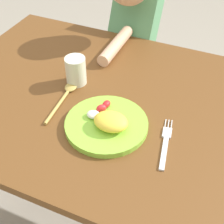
{
  "coord_description": "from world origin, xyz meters",
  "views": [
    {
      "loc": [
        0.3,
        -0.75,
        1.43
      ],
      "look_at": [
        -0.0,
        -0.07,
        0.75
      ],
      "focal_mm": 52.6,
      "sensor_mm": 36.0,
      "label": 1
    }
  ],
  "objects": [
    {
      "name": "fork",
      "position": [
        0.18,
        -0.12,
        0.73
      ],
      "size": [
        0.05,
        0.2,
        0.01
      ],
      "rotation": [
        0.0,
        0.0,
        1.75
      ],
      "color": "silver",
      "rests_on": "dining_table"
    },
    {
      "name": "ground_plane",
      "position": [
        0.0,
        0.0,
        0.0
      ],
      "size": [
        8.0,
        8.0,
        0.0
      ],
      "primitive_type": "plane",
      "color": "gray"
    },
    {
      "name": "drinking_cup",
      "position": [
        -0.19,
        0.04,
        0.78
      ],
      "size": [
        0.07,
        0.07,
        0.1
      ],
      "primitive_type": "cylinder",
      "color": "silver",
      "rests_on": "dining_table"
    },
    {
      "name": "person",
      "position": [
        -0.14,
        0.5,
        0.58
      ],
      "size": [
        0.2,
        0.46,
        1.04
      ],
      "rotation": [
        0.0,
        0.0,
        3.14
      ],
      "color": "#483E6C",
      "rests_on": "ground_plane"
    },
    {
      "name": "plate",
      "position": [
        0.0,
        -0.12,
        0.74
      ],
      "size": [
        0.25,
        0.25,
        0.06
      ],
      "color": "#8CD03C",
      "rests_on": "dining_table"
    },
    {
      "name": "dining_table",
      "position": [
        0.0,
        0.0,
        0.65
      ],
      "size": [
        1.28,
        0.83,
        0.73
      ],
      "color": "brown",
      "rests_on": "ground_plane"
    },
    {
      "name": "spoon",
      "position": [
        -0.18,
        -0.04,
        0.73
      ],
      "size": [
        0.04,
        0.22,
        0.01
      ],
      "rotation": [
        0.0,
        0.0,
        1.65
      ],
      "color": "tan",
      "rests_on": "dining_table"
    }
  ]
}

